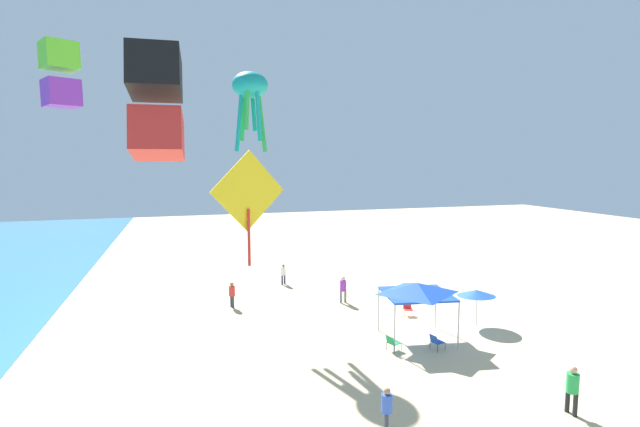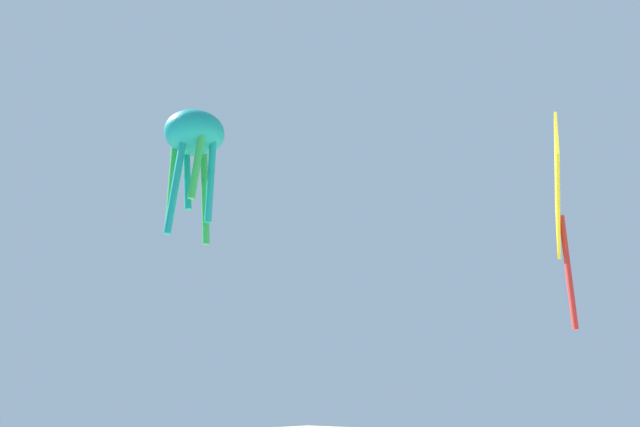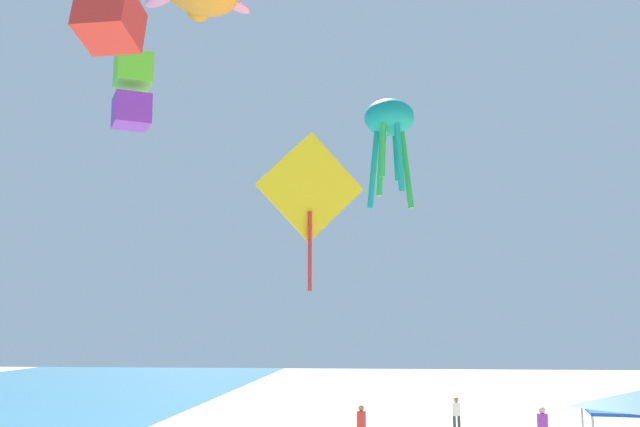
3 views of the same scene
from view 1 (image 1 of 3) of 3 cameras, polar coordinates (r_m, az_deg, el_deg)
name	(u,v)px [view 1 (image 1 of 3)]	position (r m, az deg, el deg)	size (l,w,h in m)	color
ground	(420,326)	(27.81, 12.43, -13.59)	(120.00, 120.00, 0.10)	#D6BC8C
canopy_tent	(417,289)	(24.78, 12.12, -9.28)	(3.58, 3.85, 3.10)	#B7B7BC
beach_umbrella	(476,293)	(28.00, 19.04, -9.42)	(2.17, 2.15, 2.18)	silver
folding_chair_right_of_tent	(436,341)	(24.38, 14.38, -15.27)	(0.65, 0.73, 0.82)	black
folding_chair_near_cooler	(392,342)	(23.84, 9.08, -15.65)	(0.69, 0.76, 0.82)	black
folding_chair_left_of_tent	(408,308)	(29.11, 10.97, -11.54)	(0.74, 0.66, 0.82)	black
person_by_tent	(572,386)	(20.42, 29.16, -18.42)	(0.50, 0.45, 1.87)	black
person_watching_sky	(387,406)	(17.31, 8.39, -22.84)	(0.41, 0.39, 1.64)	#33384C
person_kite_handler	(232,293)	(30.47, -11.01, -9.73)	(0.43, 0.39, 1.66)	#33384C
person_near_umbrella	(343,287)	(30.85, 2.93, -9.27)	(0.43, 0.48, 1.80)	slate
person_far_stroller	(283,273)	(35.43, -4.63, -7.40)	(0.38, 0.38, 1.59)	#33384C
kite_box_black	(156,104)	(8.69, -19.90, 12.85)	(1.08, 0.93, 2.02)	black
kite_octopus_teal	(250,89)	(29.61, -8.79, 15.17)	(2.23, 2.23, 4.94)	teal
kite_diamond_yellow	(248,195)	(15.68, -9.01, 2.26)	(0.97, 2.66, 4.00)	yellow
kite_box_lime	(60,75)	(21.15, -29.86, 14.91)	(1.61, 1.60, 2.49)	#66D82D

